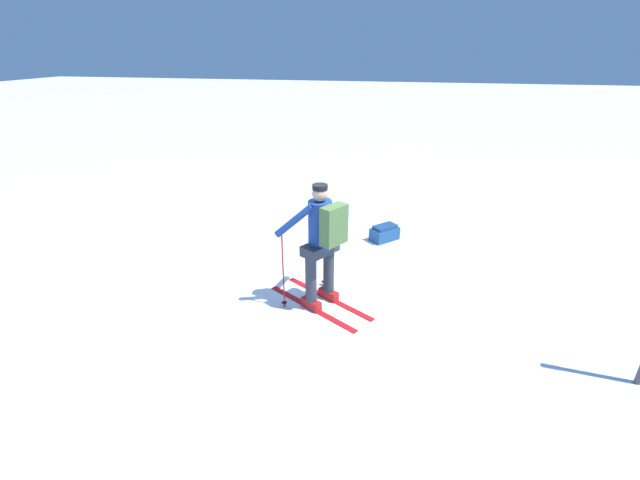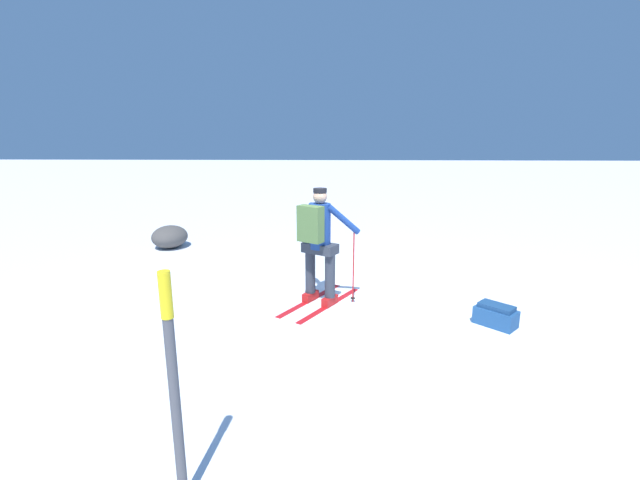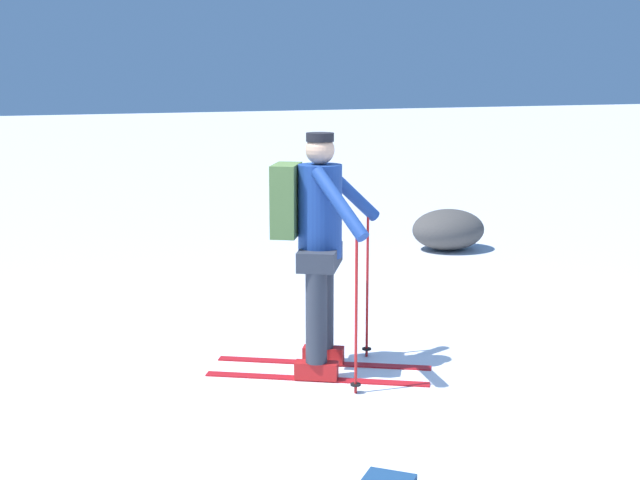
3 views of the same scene
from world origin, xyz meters
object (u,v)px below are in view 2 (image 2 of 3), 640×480
at_px(skier, 319,239).
at_px(dropped_backpack, 496,315).
at_px(rock_boulder, 170,237).
at_px(trail_marker, 173,376).

distance_m(skier, dropped_backpack, 2.59).
height_order(dropped_backpack, rock_boulder, rock_boulder).
distance_m(trail_marker, rock_boulder, 7.34).
bearing_deg(skier, rock_boulder, -132.72).
height_order(skier, rock_boulder, skier).
relative_size(skier, rock_boulder, 1.92).
distance_m(skier, rock_boulder, 4.77).
relative_size(skier, trail_marker, 1.04).
bearing_deg(dropped_backpack, skier, -106.08).
relative_size(dropped_backpack, rock_boulder, 0.63).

